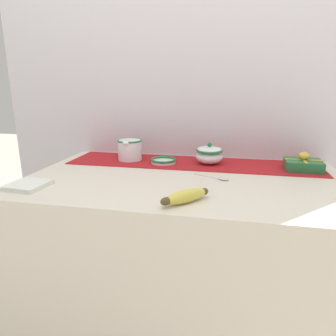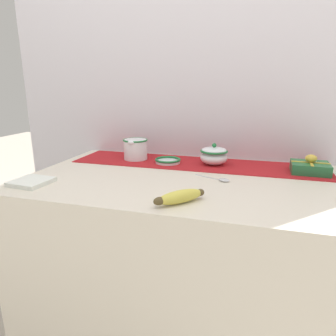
% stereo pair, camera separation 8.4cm
% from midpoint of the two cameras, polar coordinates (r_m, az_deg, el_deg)
% --- Properties ---
extents(countertop, '(1.24, 0.73, 0.92)m').
position_cam_midpoint_polar(countertop, '(1.38, 1.05, -20.29)').
color(countertop, beige).
rests_on(countertop, ground_plane).
extents(back_wall, '(2.04, 0.04, 2.40)m').
position_cam_midpoint_polar(back_wall, '(1.51, 3.94, 12.79)').
color(back_wall, silver).
rests_on(back_wall, ground_plane).
extents(table_runner, '(1.14, 0.26, 0.00)m').
position_cam_midpoint_polar(table_runner, '(1.39, 2.82, 0.94)').
color(table_runner, '#A8191E').
rests_on(table_runner, countertop).
extents(cream_pitcher, '(0.12, 0.14, 0.10)m').
position_cam_midpoint_polar(cream_pitcher, '(1.45, -8.91, 3.60)').
color(cream_pitcher, white).
rests_on(cream_pitcher, countertop).
extents(sugar_bowl, '(0.12, 0.12, 0.10)m').
position_cam_midpoint_polar(sugar_bowl, '(1.37, 6.14, 2.54)').
color(sugar_bowl, white).
rests_on(sugar_bowl, countertop).
extents(small_dish, '(0.12, 0.12, 0.02)m').
position_cam_midpoint_polar(small_dish, '(1.38, -2.60, 1.40)').
color(small_dish, white).
rests_on(small_dish, countertop).
extents(banana, '(0.14, 0.15, 0.04)m').
position_cam_midpoint_polar(banana, '(0.92, 0.73, -5.45)').
color(banana, '#DBCC4C').
rests_on(banana, countertop).
extents(spoon, '(0.15, 0.08, 0.01)m').
position_cam_midpoint_polar(spoon, '(1.16, 8.16, -2.01)').
color(spoon, silver).
rests_on(spoon, countertop).
extents(napkin_stack, '(0.14, 0.14, 0.02)m').
position_cam_midpoint_polar(napkin_stack, '(1.19, -27.00, -2.96)').
color(napkin_stack, white).
rests_on(napkin_stack, countertop).
extents(gift_box, '(0.15, 0.13, 0.08)m').
position_cam_midpoint_polar(gift_box, '(1.37, 22.75, 0.63)').
color(gift_box, '#236638').
rests_on(gift_box, countertop).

